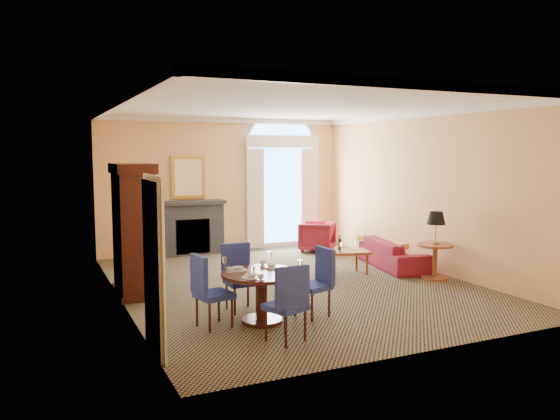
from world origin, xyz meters
name	(u,v)px	position (x,y,z in m)	size (l,w,h in m)	color
ground	(291,283)	(0.00, 0.00, 0.00)	(7.50, 7.50, 0.00)	#13123B
room_envelope	(275,145)	(-0.03, 0.67, 2.51)	(6.04, 7.52, 3.45)	#FEC279
armoire	(134,232)	(-2.72, 0.40, 1.06)	(0.63, 1.12, 2.20)	black
dining_table	(262,285)	(-1.37, -1.89, 0.54)	(1.14, 1.14, 0.92)	black
dining_chair_north	(239,272)	(-1.44, -1.14, 0.57)	(0.47, 0.48, 1.00)	navy
dining_chair_south	(289,299)	(-1.39, -2.82, 0.57)	(0.58, 0.58, 1.00)	navy
dining_chair_east	(318,277)	(-0.50, -1.94, 0.57)	(0.56, 0.56, 1.00)	navy
dining_chair_west	(207,287)	(-2.13, -1.79, 0.57)	(0.53, 0.53, 1.00)	navy
sofa	(394,253)	(2.55, 0.39, 0.29)	(2.00, 0.78, 0.58)	maroon
armchair	(317,236)	(1.97, 2.67, 0.36)	(0.77, 0.80, 0.72)	maroon
coffee_table	(345,253)	(1.24, 0.20, 0.44)	(1.04, 0.73, 0.78)	brown
side_table	(436,238)	(2.60, -0.82, 0.78)	(0.67, 0.67, 1.26)	brown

